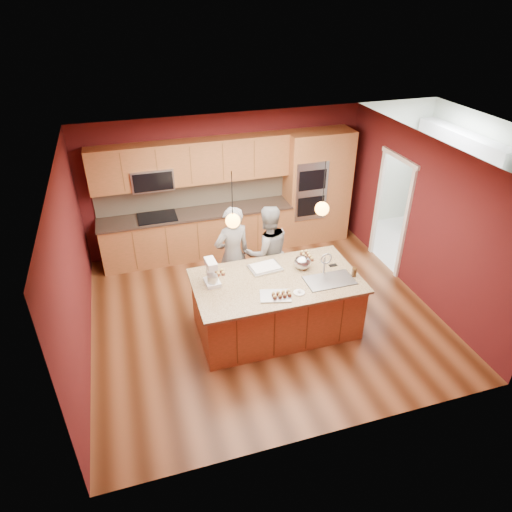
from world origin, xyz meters
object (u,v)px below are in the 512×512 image
object	(u,v)px
island	(277,304)
person_left	(233,255)
person_right	(267,252)
stand_mixer	(212,274)
mixing_bowl	(302,262)

from	to	relation	value
island	person_left	size ratio (longest dim) A/B	1.43
island	person_right	size ratio (longest dim) A/B	1.50
stand_mixer	mixing_bowl	distance (m)	1.43
island	mixing_bowl	bearing A→B (deg)	22.57
person_right	stand_mixer	distance (m)	1.37
island	stand_mixer	bearing A→B (deg)	168.88
person_left	person_right	xyz separation A→B (m)	(0.60, 0.00, -0.04)
island	person_right	bearing A→B (deg)	81.16
person_right	mixing_bowl	size ratio (longest dim) A/B	6.44
person_left	stand_mixer	distance (m)	0.94
island	person_right	xyz separation A→B (m)	(0.15, 0.95, 0.36)
island	person_right	world-z (taller)	person_right
island	stand_mixer	size ratio (longest dim) A/B	6.29
stand_mixer	mixing_bowl	world-z (taller)	stand_mixer
person_left	stand_mixer	xyz separation A→B (m)	(-0.51, -0.76, 0.22)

